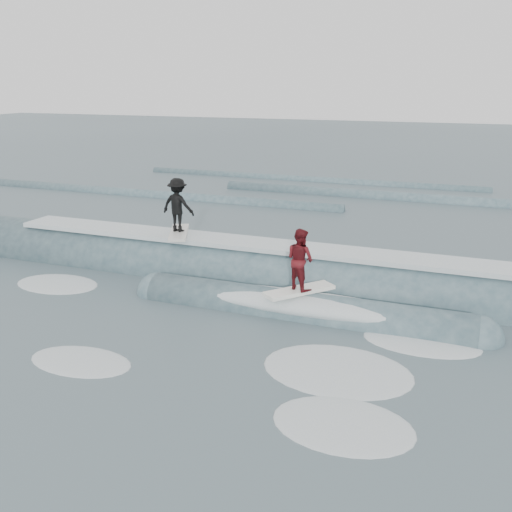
% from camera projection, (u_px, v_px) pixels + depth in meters
% --- Properties ---
extents(ground, '(160.00, 160.00, 0.00)m').
position_uv_depth(ground, '(225.00, 319.00, 15.12)').
color(ground, '#374850').
rests_on(ground, ground).
extents(breaking_wave, '(23.92, 3.94, 2.33)m').
position_uv_depth(breaking_wave, '(272.00, 284.00, 17.67)').
color(breaking_wave, '#37515C').
rests_on(breaking_wave, ground).
extents(surfer_black, '(1.32, 2.05, 1.85)m').
position_uv_depth(surfer_black, '(178.00, 207.00, 18.51)').
color(surfer_black, silver).
rests_on(surfer_black, ground).
extents(surfer_red, '(1.71, 1.88, 1.77)m').
position_uv_depth(surfer_red, '(300.00, 263.00, 15.10)').
color(surfer_red, white).
rests_on(surfer_red, ground).
extents(whitewater, '(13.45, 6.01, 0.10)m').
position_uv_depth(whitewater, '(251.00, 354.00, 13.23)').
color(whitewater, white).
rests_on(whitewater, ground).
extents(far_swells, '(36.24, 8.65, 0.80)m').
position_uv_depth(far_swells, '(301.00, 194.00, 31.96)').
color(far_swells, '#37515C').
rests_on(far_swells, ground).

